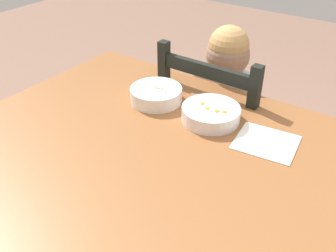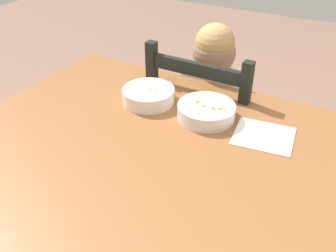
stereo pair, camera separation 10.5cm
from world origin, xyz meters
name	(u,v)px [view 1 (the left image)]	position (x,y,z in m)	size (l,w,h in m)	color
dining_table	(171,185)	(0.00, 0.00, 0.66)	(1.38, 0.99, 0.75)	brown
dining_chair	(218,141)	(-0.12, 0.55, 0.45)	(0.42, 0.42, 0.91)	black
child_figure	(220,105)	(-0.12, 0.54, 0.63)	(0.32, 0.31, 0.96)	silver
bowl_of_peas	(156,94)	(-0.23, 0.25, 0.78)	(0.18, 0.18, 0.05)	white
bowl_of_carrots	(211,113)	(-0.01, 0.25, 0.78)	(0.19, 0.19, 0.05)	white
spoon	(195,110)	(-0.08, 0.26, 0.76)	(0.12, 0.10, 0.01)	silver
paper_napkin	(266,142)	(0.19, 0.23, 0.75)	(0.18, 0.16, 0.00)	white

